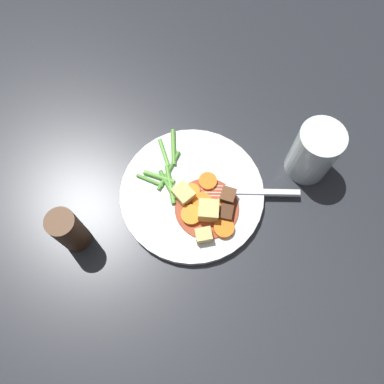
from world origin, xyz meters
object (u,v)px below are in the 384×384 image
potato_chunk_1 (208,211)px  meat_chunk_1 (226,214)px  carrot_slice_0 (196,191)px  carrot_slice_3 (224,228)px  dinner_plate (192,194)px  potato_chunk_2 (204,235)px  water_glass (314,152)px  potato_chunk_0 (183,194)px  fork (247,192)px  carrot_slice_4 (208,181)px  carrot_slice_2 (222,206)px  pepper_mill (69,231)px  carrot_slice_1 (202,202)px  carrot_slice_5 (191,215)px  meat_chunk_0 (228,196)px

potato_chunk_1 → meat_chunk_1: 0.03m
carrot_slice_0 → carrot_slice_3: 0.08m
dinner_plate → carrot_slice_3: bearing=-15.9°
carrot_slice_3 → potato_chunk_2: size_ratio=1.29×
potato_chunk_1 → water_glass: 0.21m
potato_chunk_0 → fork: potato_chunk_0 is taller
carrot_slice_4 → potato_chunk_0: potato_chunk_0 is taller
carrot_slice_4 → potato_chunk_2: potato_chunk_2 is taller
carrot_slice_2 → fork: size_ratio=0.18×
carrot_slice_0 → pepper_mill: 0.22m
carrot_slice_4 → water_glass: water_glass is taller
carrot_slice_1 → carrot_slice_4: (-0.01, 0.04, -0.00)m
carrot_slice_2 → potato_chunk_0: size_ratio=0.81×
carrot_slice_5 → meat_chunk_1: bearing=37.3°
carrot_slice_4 → potato_chunk_0: 0.05m
potato_chunk_1 → water_glass: (0.09, 0.19, 0.02)m
carrot_slice_1 → carrot_slice_5: size_ratio=0.96×
carrot_slice_0 → water_glass: (0.13, 0.17, 0.03)m
carrot_slice_2 → meat_chunk_1: size_ratio=1.03×
carrot_slice_2 → potato_chunk_1: potato_chunk_1 is taller
water_glass → pepper_mill: 0.43m
potato_chunk_2 → fork: 0.11m
potato_chunk_0 → potato_chunk_1: size_ratio=1.00×
carrot_slice_5 → meat_chunk_0: meat_chunk_0 is taller
carrot_slice_4 → carrot_slice_2: bearing=-27.3°
carrot_slice_1 → meat_chunk_1: bearing=5.5°
fork → water_glass: (0.06, 0.11, 0.04)m
meat_chunk_1 → water_glass: (0.07, 0.17, 0.03)m
potato_chunk_2 → potato_chunk_1: bearing=113.8°
carrot_slice_4 → water_glass: size_ratio=0.29×
carrot_slice_0 → meat_chunk_1: 0.07m
potato_chunk_0 → water_glass: 0.24m
carrot_slice_4 → fork: carrot_slice_4 is taller
potato_chunk_0 → water_glass: (0.15, 0.19, 0.03)m
carrot_slice_1 → fork: (0.05, 0.06, -0.00)m
fork → carrot_slice_2: bearing=-113.6°
carrot_slice_2 → fork: 0.05m
potato_chunk_1 → pepper_mill: 0.23m
carrot_slice_0 → potato_chunk_0: size_ratio=0.81×
carrot_slice_1 → meat_chunk_0: (0.03, 0.03, 0.01)m
potato_chunk_1 → meat_chunk_0: size_ratio=1.33×
carrot_slice_3 → meat_chunk_0: 0.06m
carrot_slice_1 → potato_chunk_2: (0.04, -0.05, 0.01)m
carrot_slice_1 → potato_chunk_2: bearing=-52.8°
carrot_slice_0 → carrot_slice_1: (0.02, -0.01, 0.00)m
carrot_slice_0 → potato_chunk_0: potato_chunk_0 is taller
dinner_plate → potato_chunk_0: bearing=-115.8°
carrot_slice_5 → fork: size_ratio=0.23×
dinner_plate → carrot_slice_0: size_ratio=9.29×
carrot_slice_2 → pepper_mill: pepper_mill is taller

